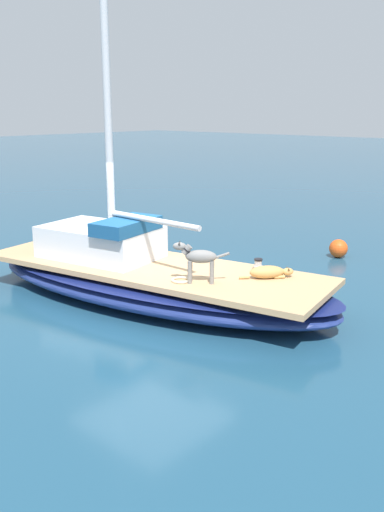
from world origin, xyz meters
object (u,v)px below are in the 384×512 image
at_px(sailboat_main, 152,282).
at_px(dog_tan, 269,272).
at_px(mooring_buoy, 338,248).
at_px(dog_grey, 198,258).
at_px(deck_winch, 258,265).
at_px(coiled_rope, 181,280).

height_order(sailboat_main, dog_tan, dog_tan).
xyz_separation_m(sailboat_main, mooring_buoy, (5.08, -1.19, -0.12)).
bearing_deg(dog_tan, dog_grey, 142.93).
bearing_deg(dog_grey, deck_winch, -14.37).
xyz_separation_m(dog_grey, mooring_buoy, (5.30, 0.15, -0.86)).
bearing_deg(mooring_buoy, deck_winch, -173.30).
height_order(sailboat_main, coiled_rope, coiled_rope).
bearing_deg(dog_tan, coiled_rope, 138.54).
bearing_deg(coiled_rope, dog_grey, -60.01).
bearing_deg(mooring_buoy, dog_grey, -178.38).
relative_size(dog_grey, mooring_buoy, 1.82).
height_order(dog_grey, coiled_rope, dog_grey).
xyz_separation_m(dog_grey, coiled_rope, (-0.15, 0.26, -0.40)).
bearing_deg(coiled_rope, deck_winch, -22.34).
relative_size(deck_winch, coiled_rope, 0.65).
xyz_separation_m(deck_winch, mooring_buoy, (4.04, 0.47, -0.54)).
distance_m(coiled_rope, mooring_buoy, 5.47).
relative_size(dog_grey, deck_winch, 3.81).
relative_size(deck_winch, mooring_buoy, 0.48).
bearing_deg(sailboat_main, mooring_buoy, -13.15).
bearing_deg(coiled_rope, sailboat_main, 70.96).
bearing_deg(coiled_rope, mooring_buoy, -1.11).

